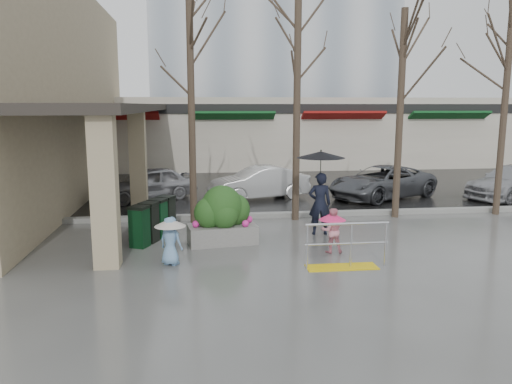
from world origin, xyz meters
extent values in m
plane|color=#51514F|center=(0.00, 0.00, 0.00)|extent=(120.00, 120.00, 0.00)
cube|color=black|center=(0.00, 22.00, 0.01)|extent=(120.00, 36.00, 0.01)
cube|color=gray|center=(0.00, 4.00, 0.07)|extent=(120.00, 0.30, 0.15)
cube|color=tan|center=(-9.00, 8.00, 4.00)|extent=(6.00, 18.00, 8.00)
cube|color=#2D2823|center=(-4.80, 8.00, 3.62)|extent=(2.80, 18.00, 0.25)
cube|color=tan|center=(-3.90, -0.50, 1.75)|extent=(0.55, 0.55, 3.50)
cube|color=tan|center=(-3.90, 6.00, 1.75)|extent=(0.55, 0.55, 3.50)
cube|color=beige|center=(2.00, 18.00, 2.00)|extent=(34.00, 6.00, 4.00)
cube|color=maroon|center=(-6.00, 15.10, 2.85)|extent=(4.50, 1.68, 0.87)
cube|color=#0F4C1E|center=(0.00, 15.10, 2.85)|extent=(4.50, 1.68, 0.87)
cube|color=maroon|center=(6.00, 15.10, 2.85)|extent=(4.50, 1.68, 0.87)
cube|color=#0F4C1E|center=(12.00, 15.10, 2.85)|extent=(4.50, 1.68, 0.87)
cube|color=black|center=(2.00, 15.10, 3.40)|extent=(34.00, 0.35, 0.50)
cube|color=yellow|center=(1.30, -1.20, 0.01)|extent=(1.60, 0.50, 0.02)
cylinder|color=silver|center=(0.50, -1.20, 0.50)|extent=(0.05, 0.05, 1.00)
cylinder|color=silver|center=(1.50, -1.20, 0.50)|extent=(0.05, 0.05, 1.00)
cylinder|color=silver|center=(2.30, -1.20, 0.50)|extent=(0.05, 0.05, 1.00)
cylinder|color=silver|center=(1.40, -1.20, 1.00)|extent=(1.90, 0.06, 0.06)
cylinder|color=silver|center=(1.40, -1.20, 0.55)|extent=(1.90, 0.04, 0.04)
cylinder|color=#382B21|center=(-2.00, 3.60, 3.40)|extent=(0.22, 0.22, 6.80)
cylinder|color=#382B21|center=(1.20, 3.60, 3.50)|extent=(0.22, 0.22, 7.00)
cylinder|color=#382B21|center=(4.50, 3.60, 3.25)|extent=(0.22, 0.22, 6.50)
cylinder|color=#382B21|center=(8.00, 3.60, 3.60)|extent=(0.22, 0.22, 7.20)
imported|color=black|center=(1.51, 1.72, 0.88)|extent=(0.67, 0.47, 1.75)
cylinder|color=black|center=(1.51, 1.72, 1.78)|extent=(0.02, 0.02, 1.11)
cone|color=black|center=(1.51, 1.72, 2.25)|extent=(1.34, 1.34, 0.18)
sphere|color=black|center=(1.51, 1.72, 2.36)|extent=(0.05, 0.05, 0.05)
imported|color=pink|center=(1.38, -0.03, 0.55)|extent=(0.57, 0.46, 1.11)
cylinder|color=black|center=(1.38, -0.03, 0.76)|extent=(0.02, 0.02, 0.48)
cone|color=#FF2871|center=(1.38, -0.03, 0.91)|extent=(0.67, 0.67, 0.18)
sphere|color=black|center=(1.38, -0.03, 1.02)|extent=(0.05, 0.05, 0.05)
imported|color=#719CC9|center=(-2.50, -0.53, 0.56)|extent=(0.65, 0.58, 1.11)
cylinder|color=black|center=(-2.50, -0.53, 0.82)|extent=(0.02, 0.02, 0.52)
cone|color=beige|center=(-2.50, -0.53, 0.98)|extent=(0.71, 0.71, 0.18)
sphere|color=black|center=(-2.50, -0.53, 1.09)|extent=(0.05, 0.05, 0.05)
cube|color=gray|center=(-1.25, 1.13, 0.24)|extent=(1.87, 1.12, 0.49)
ellipsoid|color=#163E13|center=(-1.25, 1.13, 0.97)|extent=(1.08, 0.97, 1.13)
sphere|color=#163E13|center=(-1.59, 1.03, 0.84)|extent=(0.77, 0.77, 0.77)
sphere|color=#163E13|center=(-0.91, 1.27, 0.85)|extent=(0.82, 0.82, 0.82)
cube|color=black|center=(-3.36, 1.02, 0.49)|extent=(0.53, 0.53, 0.99)
cube|color=black|center=(-3.36, 1.02, 1.03)|extent=(0.57, 0.57, 0.07)
cube|color=black|center=(-3.16, 1.48, 0.49)|extent=(0.53, 0.53, 0.99)
cube|color=black|center=(-3.16, 1.48, 1.03)|extent=(0.57, 0.57, 0.07)
cube|color=#0E3E1D|center=(-2.96, 1.93, 0.49)|extent=(0.53, 0.53, 0.99)
cube|color=black|center=(-2.96, 1.93, 1.03)|extent=(0.57, 0.57, 0.07)
cube|color=black|center=(-2.76, 2.38, 0.49)|extent=(0.53, 0.53, 0.99)
cube|color=black|center=(-2.76, 2.38, 1.03)|extent=(0.57, 0.57, 0.07)
imported|color=#A2A1A6|center=(-3.76, 7.60, 0.63)|extent=(3.98, 2.96, 1.26)
imported|color=silver|center=(0.50, 7.25, 0.63)|extent=(4.04, 2.33, 1.26)
imported|color=#515358|center=(5.27, 6.85, 0.63)|extent=(4.99, 3.95, 1.26)
imported|color=#A2A2A6|center=(10.35, 6.31, 0.63)|extent=(4.68, 3.39, 1.26)
camera|label=1|loc=(-1.88, -11.59, 3.58)|focal=35.00mm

